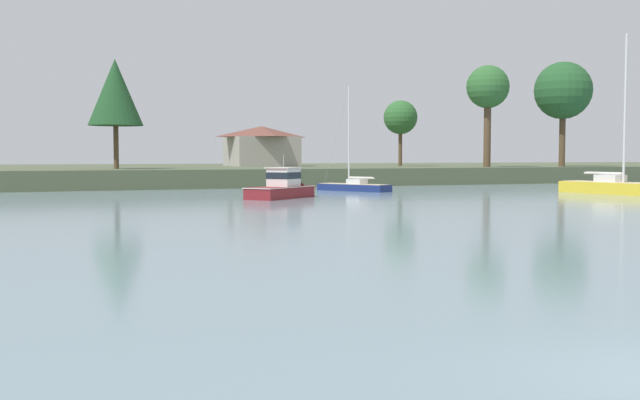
{
  "coord_description": "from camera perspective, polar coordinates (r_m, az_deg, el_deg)",
  "views": [
    {
      "loc": [
        -8.23,
        -7.7,
        3.07
      ],
      "look_at": [
        5.41,
        27.17,
        0.85
      ],
      "focal_mm": 42.16,
      "sensor_mm": 36.0,
      "label": 1
    }
  ],
  "objects": [
    {
      "name": "sailboat_yellow",
      "position": [
        64.37,
        21.47,
        0.68
      ],
      "size": [
        3.87,
        9.7,
        13.22
      ],
      "color": "gold",
      "rests_on": "ground"
    },
    {
      "name": "shore_tree_far_right",
      "position": [
        93.02,
        17.97,
        7.88
      ],
      "size": [
        6.68,
        6.68,
        12.23
      ],
      "color": "brown",
      "rests_on": "far_shore_bank"
    },
    {
      "name": "far_shore_bank",
      "position": [
        92.63,
        -16.27,
        1.91
      ],
      "size": [
        219.08,
        49.32,
        1.78
      ],
      "primitive_type": "cube",
      "color": "#4C563D",
      "rests_on": "ground"
    },
    {
      "name": "shore_tree_center",
      "position": [
        87.09,
        12.62,
        8.25
      ],
      "size": [
        4.79,
        4.79,
        11.39
      ],
      "color": "brown",
      "rests_on": "far_shore_bank"
    },
    {
      "name": "shore_tree_left",
      "position": [
        93.08,
        6.13,
        6.23
      ],
      "size": [
        4.15,
        4.15,
        8.05
      ],
      "color": "brown",
      "rests_on": "far_shore_bank"
    },
    {
      "name": "cruiser_maroon",
      "position": [
        54.75,
        -2.62,
        0.68
      ],
      "size": [
        6.76,
        6.11,
        3.98
      ],
      "color": "maroon",
      "rests_on": "ground"
    },
    {
      "name": "cottage_hillside",
      "position": [
        91.57,
        -4.47,
        4.14
      ],
      "size": [
        8.2,
        8.28,
        4.85
      ],
      "color": "#9E998E",
      "rests_on": "far_shore_bank"
    },
    {
      "name": "sailboat_navy",
      "position": [
        64.97,
        2.59,
        0.87
      ],
      "size": [
        4.81,
        6.89,
        9.46
      ],
      "color": "navy",
      "rests_on": "ground"
    },
    {
      "name": "shore_tree_left_mid",
      "position": [
        75.3,
        -15.28,
        7.87
      ],
      "size": [
        5.22,
        5.22,
        10.55
      ],
      "color": "brown",
      "rests_on": "far_shore_bank"
    }
  ]
}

